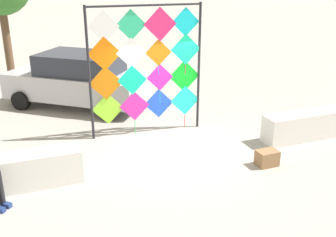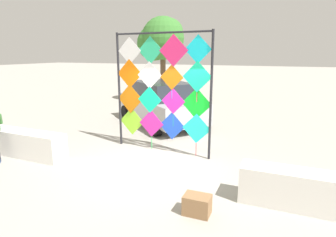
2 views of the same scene
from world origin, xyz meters
name	(u,v)px [view 1 (image 1 of 2)]	position (x,y,z in m)	size (l,w,h in m)	color
ground	(173,150)	(0.00, 0.00, 0.00)	(120.00, 120.00, 0.00)	#9E998E
kite_display_rack	(146,64)	(-0.25, 1.36, 1.97)	(3.08, 0.27, 3.53)	#232328
parked_car	(78,79)	(-1.63, 4.41, 0.90)	(4.77, 4.37, 1.77)	#B7B7BC
cardboard_box_large	(267,158)	(1.76, -1.54, 0.18)	(0.49, 0.34, 0.37)	olive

